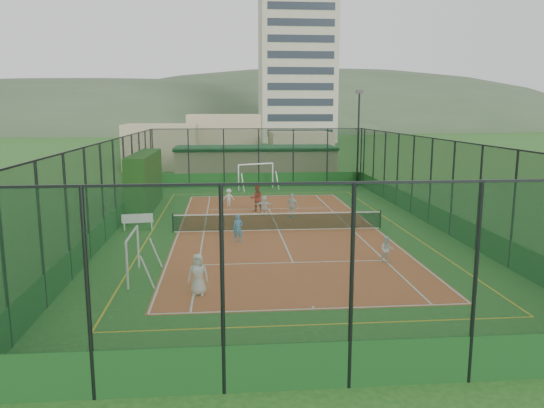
% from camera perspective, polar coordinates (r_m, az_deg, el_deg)
% --- Properties ---
extents(ground, '(300.00, 300.00, 0.00)m').
position_cam_1_polar(ground, '(29.51, 0.69, -2.83)').
color(ground, '#214F1B').
rests_on(ground, ground).
extents(court_slab, '(11.17, 23.97, 0.01)m').
position_cam_1_polar(court_slab, '(29.51, 0.69, -2.82)').
color(court_slab, '#AF4127').
rests_on(court_slab, ground).
extents(tennis_net, '(11.67, 0.12, 1.06)m').
position_cam_1_polar(tennis_net, '(29.40, 0.69, -1.82)').
color(tennis_net, black).
rests_on(tennis_net, ground).
extents(perimeter_fence, '(18.12, 34.12, 5.00)m').
position_cam_1_polar(perimeter_fence, '(29.05, 0.70, 1.98)').
color(perimeter_fence, black).
rests_on(perimeter_fence, ground).
extents(floodlight_ne, '(0.60, 0.26, 8.25)m').
position_cam_1_polar(floodlight_ne, '(46.72, 9.25, 6.95)').
color(floodlight_ne, black).
rests_on(floodlight_ne, ground).
extents(clubhouse, '(15.20, 7.20, 3.15)m').
position_cam_1_polar(clubhouse, '(50.95, -1.79, 4.45)').
color(clubhouse, tan).
rests_on(clubhouse, ground).
extents(apartment_tower, '(15.00, 12.00, 30.00)m').
position_cam_1_polar(apartment_tower, '(111.92, 2.68, 14.43)').
color(apartment_tower, beige).
rests_on(apartment_tower, ground).
extents(distant_hills, '(200.00, 60.00, 24.00)m').
position_cam_1_polar(distant_hills, '(178.76, -4.17, 8.00)').
color(distant_hills, '#384C33').
rests_on(distant_hills, ground).
extents(hedge_left, '(1.29, 8.57, 3.75)m').
position_cam_1_polar(hedge_left, '(36.67, -13.51, 2.42)').
color(hedge_left, black).
rests_on(hedge_left, ground).
extents(white_bench, '(1.74, 0.72, 0.95)m').
position_cam_1_polar(white_bench, '(30.50, -14.22, -1.80)').
color(white_bench, white).
rests_on(white_bench, ground).
extents(futsal_goal_near, '(2.83, 0.84, 1.82)m').
position_cam_1_polar(futsal_goal_near, '(21.78, -14.73, -5.41)').
color(futsal_goal_near, white).
rests_on(futsal_goal_near, ground).
extents(futsal_goal_far, '(3.41, 2.16, 2.12)m').
position_cam_1_polar(futsal_goal_far, '(44.47, -1.75, 2.96)').
color(futsal_goal_far, white).
rests_on(futsal_goal_far, ground).
extents(child_near_left, '(0.77, 0.53, 1.52)m').
position_cam_1_polar(child_near_left, '(19.41, -7.95, -7.52)').
color(child_near_left, white).
rests_on(child_near_left, court_slab).
extents(child_near_mid, '(0.53, 0.36, 1.39)m').
position_cam_1_polar(child_near_mid, '(26.86, -3.68, -2.61)').
color(child_near_mid, '#4484C3').
rests_on(child_near_mid, court_slab).
extents(child_near_right, '(0.69, 0.59, 1.22)m').
position_cam_1_polar(child_near_right, '(23.60, 12.24, -4.84)').
color(child_near_right, white).
rests_on(child_near_right, court_slab).
extents(child_far_left, '(0.81, 0.49, 1.22)m').
position_cam_1_polar(child_far_left, '(36.72, -4.67, 0.70)').
color(child_far_left, white).
rests_on(child_far_left, court_slab).
extents(child_far_right, '(0.95, 0.81, 1.53)m').
position_cam_1_polar(child_far_right, '(32.59, 2.20, -0.20)').
color(child_far_right, silver).
rests_on(child_far_right, court_slab).
extents(child_far_back, '(1.23, 0.49, 1.29)m').
position_cam_1_polar(child_far_back, '(33.37, -0.85, -0.16)').
color(child_far_back, white).
rests_on(child_far_back, court_slab).
extents(coach, '(0.87, 0.70, 1.71)m').
position_cam_1_polar(coach, '(34.82, -1.67, 0.62)').
color(coach, '#A9121A').
rests_on(coach, court_slab).
extents(tennis_balls, '(6.29, 0.78, 0.07)m').
position_cam_1_polar(tennis_balls, '(30.33, -0.11, -2.39)').
color(tennis_balls, '#CCE033').
rests_on(tennis_balls, court_slab).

